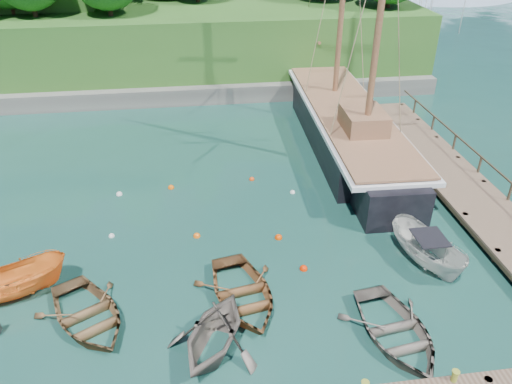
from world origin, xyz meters
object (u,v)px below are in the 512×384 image
(rowboat_1, at_px, (215,350))
(cabin_boat_white, at_px, (424,263))
(rowboat_0, at_px, (89,322))
(rowboat_3, at_px, (395,338))
(rowboat_2, at_px, (243,301))
(motorboat_orange, at_px, (16,297))
(schooner, at_px, (347,131))

(rowboat_1, xyz_separation_m, cabin_boat_white, (9.55, 3.64, 0.00))
(rowboat_0, bearing_deg, rowboat_1, -52.67)
(rowboat_3, relative_size, cabin_boat_white, 1.06)
(cabin_boat_white, bearing_deg, rowboat_3, -141.29)
(rowboat_2, bearing_deg, motorboat_orange, 159.57)
(rowboat_0, distance_m, rowboat_3, 11.56)
(rowboat_0, height_order, cabin_boat_white, cabin_boat_white)
(rowboat_1, relative_size, motorboat_orange, 0.91)
(rowboat_1, xyz_separation_m, rowboat_3, (6.62, -0.37, 0.00))
(rowboat_2, height_order, cabin_boat_white, cabin_boat_white)
(rowboat_1, height_order, schooner, schooner)
(rowboat_0, xyz_separation_m, rowboat_3, (11.31, -2.35, 0.00))
(cabin_boat_white, bearing_deg, rowboat_2, 173.58)
(rowboat_0, bearing_deg, rowboat_3, -41.48)
(rowboat_0, distance_m, schooner, 19.94)
(motorboat_orange, bearing_deg, rowboat_3, -124.16)
(motorboat_orange, bearing_deg, rowboat_1, -134.01)
(schooner, bearing_deg, rowboat_0, -133.99)
(rowboat_0, bearing_deg, schooner, 14.58)
(rowboat_3, distance_m, motorboat_orange, 15.08)
(cabin_boat_white, height_order, schooner, schooner)
(rowboat_1, bearing_deg, schooner, 85.03)
(rowboat_0, relative_size, rowboat_3, 0.99)
(rowboat_3, relative_size, schooner, 0.18)
(rowboat_0, xyz_separation_m, rowboat_1, (4.69, -1.99, 0.00))
(rowboat_3, bearing_deg, rowboat_1, 168.69)
(rowboat_1, bearing_deg, rowboat_3, 22.88)
(cabin_boat_white, relative_size, schooner, 0.17)
(rowboat_3, xyz_separation_m, schooner, (2.93, 16.26, 1.04))
(rowboat_0, height_order, motorboat_orange, motorboat_orange)
(rowboat_1, relative_size, schooner, 0.15)
(rowboat_0, distance_m, rowboat_1, 5.10)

